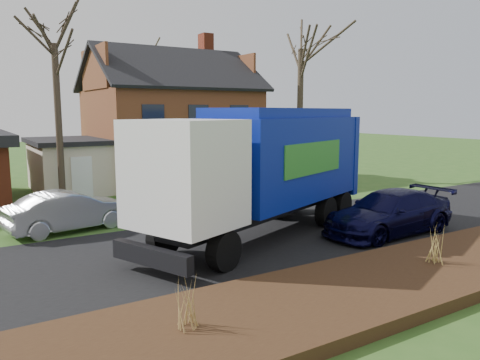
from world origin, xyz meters
TOP-DOWN VIEW (x-y plane):
  - ground at (0.00, 0.00)m, footprint 120.00×120.00m
  - road at (0.00, 0.00)m, footprint 80.00×7.00m
  - mulch_verge at (0.00, -5.30)m, footprint 80.00×3.50m
  - main_house at (1.49, 13.91)m, footprint 12.95×8.95m
  - garbage_truck at (-0.46, 0.34)m, footprint 10.56×6.38m
  - silver_sedan at (-6.10, 4.61)m, footprint 4.63×2.29m
  - navy_wagon at (3.39, -1.80)m, footprint 5.32×2.30m
  - tree_front_west at (-5.32, 9.87)m, footprint 3.41×3.41m
  - tree_front_east at (8.83, 9.98)m, footprint 4.13×4.13m
  - tree_back at (3.06, 21.69)m, footprint 3.26×3.26m
  - grass_clump_west at (-6.07, -5.21)m, footprint 0.38×0.31m
  - grass_clump_mid at (1.05, -5.25)m, footprint 0.37×0.30m

SIDE VIEW (x-z plane):
  - ground at x=0.00m, z-range 0.00..0.00m
  - road at x=0.00m, z-range 0.00..0.02m
  - mulch_verge at x=0.00m, z-range 0.00..0.30m
  - silver_sedan at x=-6.10m, z-range 0.00..1.46m
  - navy_wagon at x=3.39m, z-range 0.00..1.53m
  - grass_clump_west at x=-6.07m, z-range 0.30..1.30m
  - grass_clump_mid at x=1.05m, z-range 0.30..1.32m
  - garbage_truck at x=-0.46m, z-range 0.34..4.74m
  - main_house at x=1.49m, z-range -0.60..8.66m
  - tree_front_west at x=-5.32m, z-range 3.29..13.43m
  - tree_back at x=3.06m, z-range 3.44..13.76m
  - tree_front_east at x=8.83m, z-range 3.59..15.05m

